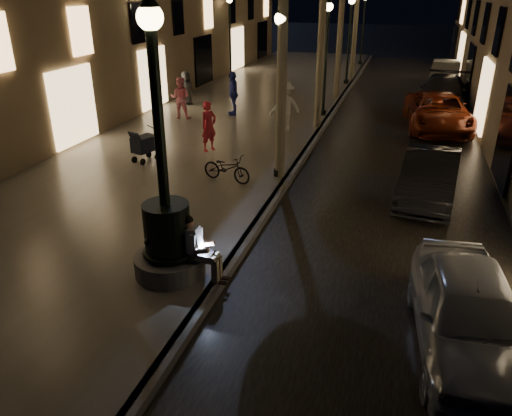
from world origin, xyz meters
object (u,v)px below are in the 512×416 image
(lamp_curb_d, at_px, (364,19))
(pedestrian_white, at_px, (285,107))
(pedestrian_dark, at_px, (186,88))
(car_rear, at_px, (442,93))
(car_second, at_px, (429,177))
(pedestrian_blue, at_px, (233,93))
(fountain_lamppost, at_px, (167,227))
(seated_man_laptop, at_px, (197,246))
(lamp_curb_c, at_px, (350,28))
(car_third, at_px, (438,112))
(car_fifth, at_px, (445,73))
(lamp_curb_b, at_px, (327,43))
(lamp_curb_a, at_px, (280,73))
(lamp_left_b, at_px, (151,43))
(pedestrian_pink, at_px, (180,98))
(lamp_left_c, at_px, (230,25))
(stroller, at_px, (144,144))
(car_front, at_px, (469,314))
(pedestrian_red, at_px, (209,126))
(bicycle, at_px, (227,168))

(lamp_curb_d, height_order, pedestrian_white, lamp_curb_d)
(pedestrian_white, xyz_separation_m, pedestrian_dark, (-5.63, 3.35, -0.19))
(car_rear, bearing_deg, car_second, -88.16)
(pedestrian_blue, bearing_deg, fountain_lamppost, -10.87)
(seated_man_laptop, bearing_deg, lamp_curb_c, 89.77)
(car_third, distance_m, car_fifth, 10.26)
(lamp_curb_b, xyz_separation_m, car_rear, (5.09, 3.79, -2.49))
(seated_man_laptop, xyz_separation_m, pedestrian_white, (-0.91, 10.89, 0.27))
(lamp_curb_a, xyz_separation_m, lamp_left_b, (-7.10, 6.00, 0.00))
(pedestrian_pink, bearing_deg, lamp_left_c, -93.58)
(stroller, relative_size, car_front, 0.29)
(lamp_curb_c, xyz_separation_m, car_third, (4.76, -8.28, -2.52))
(car_fifth, height_order, pedestrian_white, pedestrian_white)
(pedestrian_dark, bearing_deg, lamp_curb_a, -117.71)
(lamp_curb_d, bearing_deg, pedestrian_white, -92.98)
(fountain_lamppost, relative_size, pedestrian_blue, 2.78)
(car_second, height_order, pedestrian_blue, pedestrian_blue)
(lamp_curb_d, distance_m, car_second, 24.62)
(pedestrian_pink, height_order, pedestrian_blue, pedestrian_blue)
(lamp_curb_b, xyz_separation_m, pedestrian_white, (-0.99, -3.11, -2.06))
(lamp_curb_d, height_order, car_rear, lamp_curb_d)
(lamp_curb_a, bearing_deg, pedestrian_red, 148.89)
(lamp_curb_c, bearing_deg, car_front, -77.98)
(lamp_curb_d, distance_m, pedestrian_red, 22.54)
(pedestrian_dark, bearing_deg, lamp_curb_c, -16.97)
(car_fifth, bearing_deg, stroller, -113.50)
(lamp_left_b, xyz_separation_m, pedestrian_pink, (1.34, -0.30, -2.16))
(car_front, relative_size, pedestrian_pink, 2.33)
(stroller, distance_m, pedestrian_dark, 8.47)
(lamp_curb_d, bearing_deg, lamp_left_c, -131.59)
(lamp_left_c, xyz_separation_m, stroller, (2.63, -15.95, -2.45))
(seated_man_laptop, xyz_separation_m, car_rear, (5.18, 17.79, -0.15))
(car_third, relative_size, pedestrian_dark, 3.30)
(lamp_curb_b, xyz_separation_m, bicycle, (-1.32, -8.88, -2.63))
(seated_man_laptop, xyz_separation_m, lamp_curb_c, (0.09, 22.00, 2.34))
(stroller, distance_m, car_third, 12.01)
(fountain_lamppost, bearing_deg, lamp_curb_d, 88.66)
(lamp_curb_a, distance_m, stroller, 5.10)
(fountain_lamppost, xyz_separation_m, pedestrian_blue, (-3.10, 12.91, -0.08))
(lamp_curb_c, xyz_separation_m, lamp_left_c, (-7.10, 0.00, 0.00))
(lamp_left_b, distance_m, pedestrian_pink, 2.56)
(lamp_curb_c, xyz_separation_m, pedestrian_red, (-2.91, -14.24, -2.18))
(stroller, distance_m, pedestrian_blue, 6.91)
(fountain_lamppost, xyz_separation_m, pedestrian_pink, (-5.06, 11.70, -0.14))
(lamp_curb_a, bearing_deg, lamp_left_c, 113.93)
(pedestrian_red, height_order, pedestrian_pink, pedestrian_pink)
(pedestrian_white, bearing_deg, lamp_curb_d, -128.37)
(lamp_curb_b, xyz_separation_m, pedestrian_dark, (-6.62, 0.24, -2.26))
(seated_man_laptop, xyz_separation_m, car_third, (4.85, 13.72, -0.18))
(lamp_curb_d, xyz_separation_m, car_third, (4.76, -16.28, -2.52))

